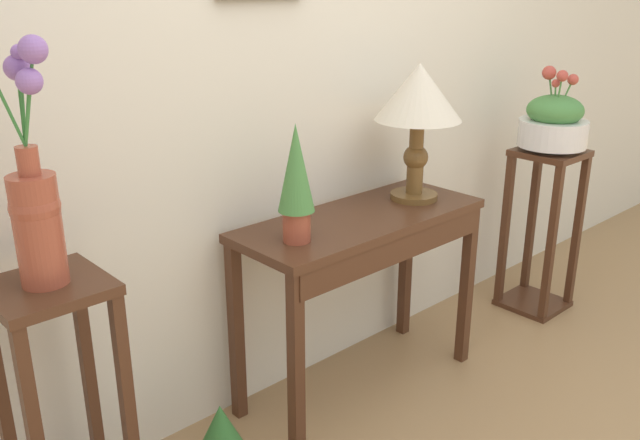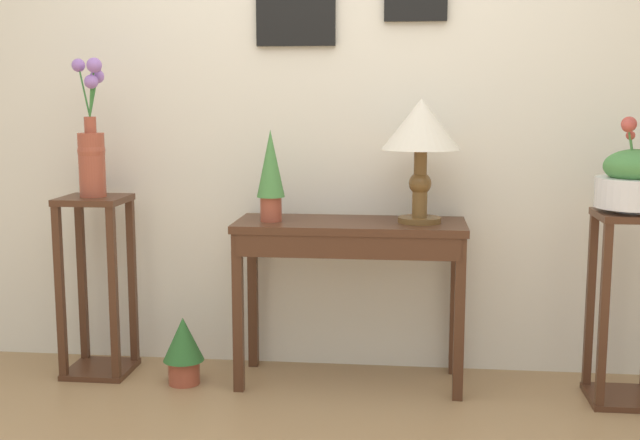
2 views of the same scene
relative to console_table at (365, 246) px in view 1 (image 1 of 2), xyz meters
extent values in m
cube|color=silver|center=(-0.11, 0.32, 0.75)|extent=(9.00, 0.10, 2.80)
cube|color=#472819|center=(0.00, 0.02, 0.10)|extent=(1.05, 0.41, 0.03)
cube|color=#472819|center=(0.00, -0.16, 0.04)|extent=(0.98, 0.03, 0.10)
cube|color=#472819|center=(-0.49, -0.15, -0.28)|extent=(0.05, 0.04, 0.73)
cube|color=#472819|center=(0.49, -0.15, -0.28)|extent=(0.04, 0.04, 0.73)
cube|color=#472819|center=(-0.49, 0.20, -0.28)|extent=(0.05, 0.04, 0.73)
cube|color=#472819|center=(0.49, 0.20, -0.28)|extent=(0.04, 0.04, 0.73)
cylinder|color=brown|center=(0.31, 0.02, 0.13)|extent=(0.20, 0.20, 0.02)
cylinder|color=brown|center=(0.31, 0.02, 0.22)|extent=(0.07, 0.07, 0.15)
sphere|color=brown|center=(0.31, 0.02, 0.30)|extent=(0.10, 0.10, 0.10)
cylinder|color=brown|center=(0.31, 0.02, 0.37)|extent=(0.06, 0.06, 0.15)
cone|color=beige|center=(0.31, 0.02, 0.56)|extent=(0.35, 0.35, 0.23)
cylinder|color=#9E4733|center=(-0.36, -0.01, 0.18)|extent=(0.10, 0.10, 0.11)
cone|color=#478442|center=(-0.36, -0.01, 0.38)|extent=(0.13, 0.13, 0.30)
cube|color=#472819|center=(-1.21, 0.02, 0.20)|extent=(0.30, 0.30, 0.03)
cube|color=#472819|center=(-1.08, -0.11, -0.21)|extent=(0.03, 0.04, 0.80)
cube|color=#472819|center=(-1.34, 0.15, -0.21)|extent=(0.04, 0.04, 0.80)
cube|color=#472819|center=(-1.08, 0.15, -0.21)|extent=(0.03, 0.04, 0.80)
cylinder|color=#9E4733|center=(-1.21, 0.02, 0.37)|extent=(0.12, 0.12, 0.30)
sphere|color=#9E4733|center=(-1.21, 0.02, 0.43)|extent=(0.13, 0.13, 0.13)
cylinder|color=#9E4733|center=(-1.21, 0.02, 0.55)|extent=(0.06, 0.06, 0.07)
cylinder|color=#387A38|center=(-1.20, 0.05, 0.68)|extent=(0.03, 0.06, 0.19)
sphere|color=#996BC1|center=(-1.19, 0.07, 0.78)|extent=(0.06, 0.06, 0.06)
cylinder|color=#387A38|center=(-1.20, 0.04, 0.70)|extent=(0.04, 0.05, 0.22)
sphere|color=#996BC1|center=(-1.18, 0.06, 0.81)|extent=(0.04, 0.04, 0.04)
cylinder|color=#387A38|center=(-1.19, 0.01, 0.71)|extent=(0.05, 0.04, 0.23)
sphere|color=#996BC1|center=(-1.17, 0.00, 0.82)|extent=(0.07, 0.07, 0.07)
cylinder|color=#387A38|center=(-1.24, 0.04, 0.71)|extent=(0.07, 0.05, 0.24)
cylinder|color=#387A38|center=(-1.20, 0.01, 0.67)|extent=(0.03, 0.03, 0.16)
sphere|color=#996BC1|center=(-1.19, 0.00, 0.75)|extent=(0.06, 0.06, 0.06)
cube|color=#472819|center=(1.21, -0.08, 0.18)|extent=(0.30, 0.30, 0.03)
cube|color=#472819|center=(1.21, -0.08, -0.63)|extent=(0.30, 0.30, 0.03)
cube|color=#472819|center=(1.08, -0.21, -0.22)|extent=(0.04, 0.03, 0.78)
cube|color=#472819|center=(1.34, -0.21, -0.22)|extent=(0.04, 0.03, 0.78)
cube|color=#472819|center=(1.08, 0.05, -0.22)|extent=(0.04, 0.04, 0.78)
cube|color=#472819|center=(1.34, 0.05, -0.22)|extent=(0.04, 0.04, 0.78)
cylinder|color=silver|center=(1.21, -0.08, 0.21)|extent=(0.15, 0.15, 0.02)
cylinder|color=silver|center=(1.21, -0.08, 0.28)|extent=(0.33, 0.33, 0.13)
ellipsoid|color=#478442|center=(1.21, -0.08, 0.39)|extent=(0.27, 0.27, 0.15)
cylinder|color=#478442|center=(1.20, -0.08, 0.43)|extent=(0.04, 0.01, 0.18)
sphere|color=#B7473D|center=(1.18, -0.09, 0.52)|extent=(0.04, 0.04, 0.04)
cylinder|color=#478442|center=(1.20, -0.06, 0.46)|extent=(0.04, 0.05, 0.22)
sphere|color=#B7473D|center=(1.18, -0.05, 0.57)|extent=(0.07, 0.07, 0.07)
cylinder|color=#478442|center=(1.19, -0.10, 0.45)|extent=(0.06, 0.05, 0.22)
sphere|color=#B7473D|center=(1.16, -0.13, 0.56)|extent=(0.05, 0.05, 0.05)
cylinder|color=#478442|center=(1.24, -0.11, 0.44)|extent=(0.06, 0.06, 0.20)
sphere|color=#B7473D|center=(1.26, -0.13, 0.54)|extent=(0.05, 0.05, 0.05)
cone|color=#2D662D|center=(-0.77, -0.09, -0.43)|extent=(0.19, 0.19, 0.20)
camera|label=1|loc=(-1.78, -1.67, 0.98)|focal=37.76mm
camera|label=2|loc=(0.26, -3.59, 0.69)|focal=45.19mm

